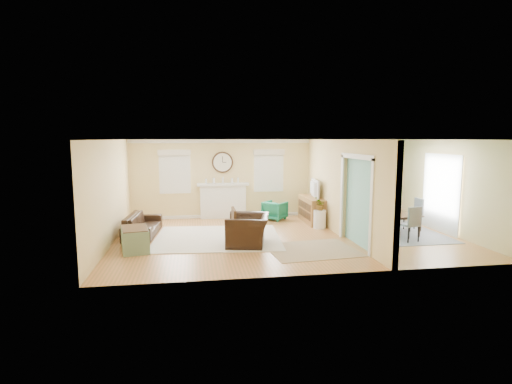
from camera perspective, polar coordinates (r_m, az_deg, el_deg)
The scene contains 29 objects.
floor at distance 10.82m, azimuth 4.47°, elevation -6.43°, with size 9.00×9.00×0.00m, color olive.
wall_back at distance 13.49m, azimuth 1.57°, elevation 2.00°, with size 9.00×0.02×2.60m, color #E3CD7D.
wall_front at distance 7.72m, azimuth 9.73°, elevation -2.36°, with size 9.00×0.02×2.60m, color #E3CD7D.
wall_left at distance 10.49m, azimuth -20.12°, elevation -0.09°, with size 0.02×6.00×2.60m, color #E3CD7D.
wall_right at distance 12.42m, azimuth 25.18°, elevation 0.78°, with size 0.02×6.00×2.60m, color #E3CD7D.
ceiling at distance 10.49m, azimuth 4.61°, elevation 7.47°, with size 9.00×6.00×0.02m, color white.
partition at distance 11.28m, azimuth 11.70°, elevation 1.02°, with size 0.17×6.00×2.60m.
fireplace at distance 13.27m, azimuth -4.72°, elevation -1.18°, with size 1.70×0.30×1.17m.
wall_clock at distance 13.22m, azimuth -4.81°, elevation 4.25°, with size 0.70×0.07×0.70m.
window_left at distance 13.20m, azimuth -11.53°, elevation 3.28°, with size 1.05×0.13×1.42m.
window_right at distance 13.42m, azimuth 1.83°, elevation 3.50°, with size 1.05×0.13×1.42m.
french_doors at distance 12.41m, azimuth 24.95°, elevation -0.14°, with size 0.06×1.70×2.20m.
pendant at distance 11.58m, azimuth 19.25°, elevation 5.11°, with size 0.30×0.30×0.55m.
rug_cream at distance 10.73m, azimuth -5.51°, elevation -6.52°, with size 3.27×2.84×0.02m, color beige.
rug_jute at distance 9.66m, azimuth 8.01°, elevation -8.18°, with size 2.03×1.66×0.01m, color tan.
rug_grey at distance 12.01m, azimuth 18.72°, elevation -5.38°, with size 2.44×3.04×0.01m, color slate.
sofa at distance 11.39m, azimuth -15.88°, elevation -4.51°, with size 1.96×0.77×0.57m, color black.
eames_chair at distance 9.92m, azimuth -1.15°, elevation -5.47°, with size 1.16×1.01×0.75m, color black.
green_chair at distance 13.00m, azimuth 2.71°, elevation -2.65°, with size 0.65×0.67×0.61m, color #066852.
trunk at distance 9.87m, azimuth -16.91°, elevation -6.46°, with size 0.77×1.06×0.55m.
credenza at distance 12.72m, azimuth 8.04°, elevation -2.51°, with size 0.52×1.54×0.80m.
tv at distance 12.61m, azimuth 8.02°, elevation 0.53°, with size 0.97×0.13×0.56m, color black.
garden_stool at distance 11.90m, azimuth 9.10°, elevation -3.88°, with size 0.37×0.37×0.54m, color white.
potted_plant at distance 11.82m, azimuth 9.14°, elevation -1.69°, with size 0.34×0.30×0.38m, color #337F33.
dining_table at distance 11.95m, azimuth 18.78°, elevation -4.04°, with size 1.66×0.93×0.59m, color #452C18.
dining_chair_n at distance 12.93m, azimuth 16.68°, elevation -1.70°, with size 0.55×0.55×1.02m.
dining_chair_s at distance 10.97m, azimuth 21.07°, elevation -3.83°, with size 0.49×0.49×0.92m.
dining_chair_w at distance 11.66m, azimuth 15.49°, elevation -2.87°, with size 0.49×0.49×0.94m.
dining_chair_e at distance 12.27m, azimuth 21.50°, elevation -2.65°, with size 0.42×0.42×0.93m.
Camera 1 is at (-2.45, -10.20, 2.63)m, focal length 28.00 mm.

